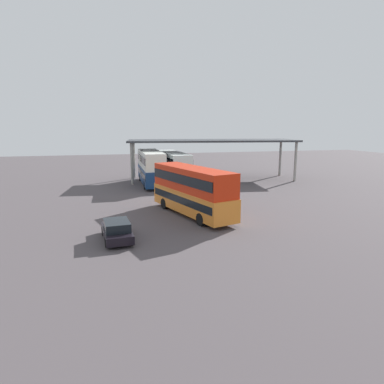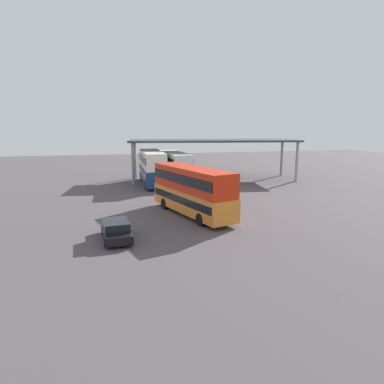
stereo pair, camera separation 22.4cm
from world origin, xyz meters
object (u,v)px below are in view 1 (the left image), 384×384
(parked_hatchback, at_px, (117,230))
(double_decker_near_canopy, at_px, (151,166))
(double_decker_mid_row, at_px, (173,166))
(double_decker_main, at_px, (192,189))

(parked_hatchback, xyz_separation_m, double_decker_near_canopy, (5.31, 21.38, 1.71))
(double_decker_mid_row, bearing_deg, double_decker_main, 171.81)
(double_decker_main, xyz_separation_m, double_decker_near_canopy, (-1.18, 16.35, 0.14))
(parked_hatchback, bearing_deg, double_decker_near_canopy, -18.32)
(double_decker_near_canopy, distance_m, double_decker_mid_row, 3.72)
(double_decker_main, relative_size, parked_hatchback, 2.48)
(double_decker_main, relative_size, double_decker_mid_row, 0.94)
(double_decker_main, bearing_deg, parked_hatchback, 111.91)
(double_decker_near_canopy, height_order, double_decker_mid_row, double_decker_near_canopy)
(double_decker_main, relative_size, double_decker_near_canopy, 0.96)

